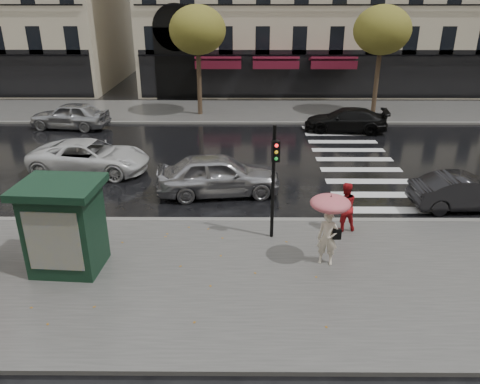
{
  "coord_description": "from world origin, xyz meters",
  "views": [
    {
      "loc": [
        0.71,
        -11.37,
        7.32
      ],
      "look_at": [
        0.64,
        1.5,
        1.78
      ],
      "focal_mm": 35.0,
      "sensor_mm": 36.0,
      "label": 1
    }
  ],
  "objects_px": {
    "man_burgundy": "(71,233)",
    "traffic_light": "(274,172)",
    "car_white": "(90,157)",
    "car_black": "(346,120)",
    "woman_umbrella": "(329,219)",
    "car_silver": "(219,174)",
    "car_far_silver": "(70,115)",
    "woman_red": "(344,207)",
    "car_darkgrey": "(466,192)",
    "newsstand": "(65,226)"
  },
  "relations": [
    {
      "from": "man_burgundy",
      "to": "traffic_light",
      "type": "height_order",
      "value": "traffic_light"
    },
    {
      "from": "car_white",
      "to": "car_black",
      "type": "height_order",
      "value": "car_white"
    },
    {
      "from": "woman_umbrella",
      "to": "traffic_light",
      "type": "bearing_deg",
      "value": 134.19
    },
    {
      "from": "man_burgundy",
      "to": "car_silver",
      "type": "height_order",
      "value": "man_burgundy"
    },
    {
      "from": "woman_umbrella",
      "to": "traffic_light",
      "type": "distance_m",
      "value": 2.24
    },
    {
      "from": "car_silver",
      "to": "car_far_silver",
      "type": "relative_size",
      "value": 1.07
    },
    {
      "from": "man_burgundy",
      "to": "car_black",
      "type": "height_order",
      "value": "man_burgundy"
    },
    {
      "from": "woman_red",
      "to": "car_darkgrey",
      "type": "relative_size",
      "value": 0.42
    },
    {
      "from": "man_burgundy",
      "to": "car_darkgrey",
      "type": "bearing_deg",
      "value": -178.85
    },
    {
      "from": "newsstand",
      "to": "car_black",
      "type": "distance_m",
      "value": 17.96
    },
    {
      "from": "traffic_light",
      "to": "woman_red",
      "type": "bearing_deg",
      "value": 13.37
    },
    {
      "from": "car_silver",
      "to": "car_darkgrey",
      "type": "bearing_deg",
      "value": -104.88
    },
    {
      "from": "woman_umbrella",
      "to": "newsstand",
      "type": "distance_m",
      "value": 7.27
    },
    {
      "from": "car_darkgrey",
      "to": "woman_umbrella",
      "type": "bearing_deg",
      "value": 121.84
    },
    {
      "from": "newsstand",
      "to": "car_white",
      "type": "distance_m",
      "value": 8.1
    },
    {
      "from": "car_darkgrey",
      "to": "car_far_silver",
      "type": "xyz_separation_m",
      "value": [
        -18.02,
        10.75,
        0.11
      ]
    },
    {
      "from": "car_silver",
      "to": "car_white",
      "type": "xyz_separation_m",
      "value": [
        -5.7,
        2.34,
        -0.1
      ]
    },
    {
      "from": "man_burgundy",
      "to": "car_silver",
      "type": "bearing_deg",
      "value": -142.57
    },
    {
      "from": "woman_umbrella",
      "to": "car_black",
      "type": "relative_size",
      "value": 0.47
    },
    {
      "from": "car_darkgrey",
      "to": "car_far_silver",
      "type": "relative_size",
      "value": 0.88
    },
    {
      "from": "newsstand",
      "to": "car_black",
      "type": "height_order",
      "value": "newsstand"
    },
    {
      "from": "man_burgundy",
      "to": "car_black",
      "type": "bearing_deg",
      "value": -142.83
    },
    {
      "from": "car_far_silver",
      "to": "traffic_light",
      "type": "bearing_deg",
      "value": 47.27
    },
    {
      "from": "newsstand",
      "to": "car_silver",
      "type": "height_order",
      "value": "newsstand"
    },
    {
      "from": "newsstand",
      "to": "woman_red",
      "type": "bearing_deg",
      "value": 16.03
    },
    {
      "from": "newsstand",
      "to": "car_far_silver",
      "type": "relative_size",
      "value": 0.58
    },
    {
      "from": "car_darkgrey",
      "to": "car_far_silver",
      "type": "distance_m",
      "value": 20.98
    },
    {
      "from": "traffic_light",
      "to": "car_far_silver",
      "type": "relative_size",
      "value": 0.82
    },
    {
      "from": "car_white",
      "to": "car_far_silver",
      "type": "xyz_separation_m",
      "value": [
        -3.31,
        7.13,
        0.05
      ]
    },
    {
      "from": "woman_umbrella",
      "to": "car_black",
      "type": "bearing_deg",
      "value": 76.54
    },
    {
      "from": "man_burgundy",
      "to": "traffic_light",
      "type": "xyz_separation_m",
      "value": [
        5.78,
        1.5,
        1.28
      ]
    },
    {
      "from": "woman_red",
      "to": "car_white",
      "type": "distance_m",
      "value": 11.36
    },
    {
      "from": "woman_umbrella",
      "to": "car_silver",
      "type": "relative_size",
      "value": 0.45
    },
    {
      "from": "traffic_light",
      "to": "woman_umbrella",
      "type": "bearing_deg",
      "value": -45.81
    },
    {
      "from": "car_darkgrey",
      "to": "car_black",
      "type": "height_order",
      "value": "car_black"
    },
    {
      "from": "traffic_light",
      "to": "car_darkgrey",
      "type": "xyz_separation_m",
      "value": [
        7.14,
        2.47,
        -1.68
      ]
    },
    {
      "from": "car_silver",
      "to": "traffic_light",
      "type": "bearing_deg",
      "value": -160.28
    },
    {
      "from": "man_burgundy",
      "to": "woman_umbrella",
      "type": "bearing_deg",
      "value": 164.01
    },
    {
      "from": "woman_red",
      "to": "car_far_silver",
      "type": "distance_m",
      "value": 18.32
    },
    {
      "from": "car_silver",
      "to": "car_darkgrey",
      "type": "relative_size",
      "value": 1.22
    },
    {
      "from": "man_burgundy",
      "to": "traffic_light",
      "type": "distance_m",
      "value": 6.1
    },
    {
      "from": "man_burgundy",
      "to": "newsstand",
      "type": "relative_size",
      "value": 0.72
    },
    {
      "from": "traffic_light",
      "to": "car_silver",
      "type": "distance_m",
      "value": 4.46
    },
    {
      "from": "woman_umbrella",
      "to": "man_burgundy",
      "type": "bearing_deg",
      "value": 179.94
    },
    {
      "from": "man_burgundy",
      "to": "woman_red",
      "type": "bearing_deg",
      "value": 178.28
    },
    {
      "from": "car_black",
      "to": "traffic_light",
      "type": "bearing_deg",
      "value": -13.96
    },
    {
      "from": "woman_umbrella",
      "to": "man_burgundy",
      "type": "relative_size",
      "value": 1.16
    },
    {
      "from": "car_silver",
      "to": "car_black",
      "type": "height_order",
      "value": "car_silver"
    },
    {
      "from": "man_burgundy",
      "to": "newsstand",
      "type": "bearing_deg",
      "value": 69.78
    },
    {
      "from": "newsstand",
      "to": "car_darkgrey",
      "type": "distance_m",
      "value": 13.64
    }
  ]
}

